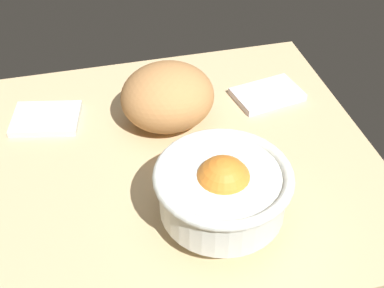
{
  "coord_description": "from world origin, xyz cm",
  "views": [
    {
      "loc": [
        -12.83,
        -64.09,
        59.69
      ],
      "look_at": [
        2.34,
        -2.98,
        5.0
      ],
      "focal_mm": 49.08,
      "sensor_mm": 36.0,
      "label": 1
    }
  ],
  "objects_px": {
    "napkin_folded": "(46,118)",
    "napkin_spare": "(267,94)",
    "bread_loaf": "(168,97)",
    "fruit_bowl": "(223,188)"
  },
  "relations": [
    {
      "from": "napkin_folded",
      "to": "napkin_spare",
      "type": "distance_m",
      "value": 0.42
    },
    {
      "from": "bread_loaf",
      "to": "napkin_folded",
      "type": "bearing_deg",
      "value": 164.88
    },
    {
      "from": "fruit_bowl",
      "to": "napkin_folded",
      "type": "height_order",
      "value": "fruit_bowl"
    },
    {
      "from": "napkin_folded",
      "to": "napkin_spare",
      "type": "relative_size",
      "value": 0.95
    },
    {
      "from": "napkin_spare",
      "to": "fruit_bowl",
      "type": "bearing_deg",
      "value": -122.03
    },
    {
      "from": "fruit_bowl",
      "to": "napkin_folded",
      "type": "distance_m",
      "value": 0.4
    },
    {
      "from": "bread_loaf",
      "to": "napkin_folded",
      "type": "distance_m",
      "value": 0.23
    },
    {
      "from": "fruit_bowl",
      "to": "bread_loaf",
      "type": "bearing_deg",
      "value": 96.11
    },
    {
      "from": "napkin_spare",
      "to": "napkin_folded",
      "type": "bearing_deg",
      "value": 176.25
    },
    {
      "from": "fruit_bowl",
      "to": "napkin_spare",
      "type": "distance_m",
      "value": 0.34
    }
  ]
}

